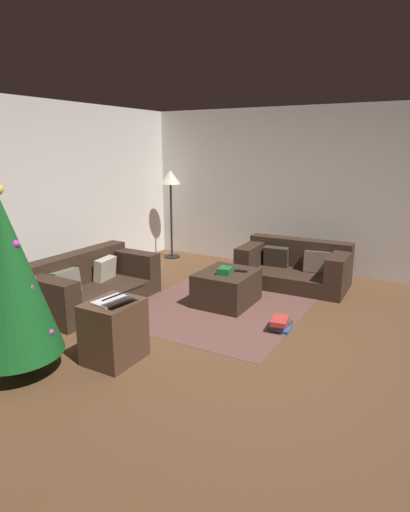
{
  "coord_description": "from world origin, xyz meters",
  "views": [
    {
      "loc": [
        -3.67,
        -1.67,
        2.0
      ],
      "look_at": [
        0.51,
        0.7,
        0.75
      ],
      "focal_mm": 29.91,
      "sensor_mm": 36.0,
      "label": 1
    }
  ],
  "objects": [
    {
      "name": "christmas_tree",
      "position": [
        -1.46,
        1.53,
        0.9
      ],
      "size": [
        0.84,
        0.84,
        1.7
      ],
      "color": "brown",
      "rests_on": "ground_plane"
    },
    {
      "name": "rear_partition",
      "position": [
        0.0,
        3.14,
        1.3
      ],
      "size": [
        6.4,
        0.12,
        2.6
      ],
      "primitive_type": "cube",
      "color": "silver",
      "rests_on": "ground_plane"
    },
    {
      "name": "gift_box",
      "position": [
        0.93,
        0.64,
        0.47
      ],
      "size": [
        0.21,
        0.18,
        0.08
      ],
      "primitive_type": "cube",
      "rotation": [
        0.0,
        0.0,
        0.12
      ],
      "color": "#19662D",
      "rests_on": "ottoman"
    },
    {
      "name": "couch_left",
      "position": [
        0.17,
        2.24,
        0.26
      ],
      "size": [
        1.73,
        0.91,
        0.64
      ],
      "rotation": [
        0.0,
        0.0,
        3.12
      ],
      "color": "#332319",
      "rests_on": "ground_plane"
    },
    {
      "name": "ottoman",
      "position": [
        1.02,
        0.66,
        0.21
      ],
      "size": [
        0.78,
        0.66,
        0.43
      ],
      "primitive_type": "cube",
      "color": "#332319",
      "rests_on": "ground_plane"
    },
    {
      "name": "corner_lamp",
      "position": [
        2.65,
        2.61,
        1.34
      ],
      "size": [
        0.36,
        0.36,
        1.58
      ],
      "color": "black",
      "rests_on": "ground_plane"
    },
    {
      "name": "area_rug",
      "position": [
        1.02,
        0.66,
        0.0
      ],
      "size": [
        2.6,
        2.0,
        0.01
      ],
      "primitive_type": "cube",
      "color": "brown",
      "rests_on": "ground_plane"
    },
    {
      "name": "side_table",
      "position": [
        -0.86,
        0.91,
        0.3
      ],
      "size": [
        0.52,
        0.44,
        0.59
      ],
      "primitive_type": "cube",
      "color": "#4C3323",
      "rests_on": "ground_plane"
    },
    {
      "name": "corner_partition",
      "position": [
        3.14,
        0.0,
        1.3
      ],
      "size": [
        0.12,
        6.4,
        2.6
      ],
      "primitive_type": "cube",
      "color": "silver",
      "rests_on": "ground_plane"
    },
    {
      "name": "tv_remote",
      "position": [
        1.11,
        0.51,
        0.44
      ],
      "size": [
        0.09,
        0.17,
        0.02
      ],
      "primitive_type": "cube",
      "rotation": [
        0.0,
        0.0,
        0.23
      ],
      "color": "black",
      "rests_on": "ottoman"
    },
    {
      "name": "laptop",
      "position": [
        -0.87,
        0.85,
        0.64
      ],
      "size": [
        0.38,
        0.42,
        0.18
      ],
      "color": "silver",
      "rests_on": "side_table"
    },
    {
      "name": "ground_plane",
      "position": [
        0.0,
        0.0,
        0.0
      ],
      "size": [
        6.4,
        6.4,
        0.0
      ],
      "primitive_type": "plane",
      "color": "brown"
    },
    {
      "name": "couch_right",
      "position": [
        2.23,
        0.15,
        0.27
      ],
      "size": [
        0.9,
        1.55,
        0.64
      ],
      "rotation": [
        0.0,
        0.0,
        1.6
      ],
      "color": "#332319",
      "rests_on": "ground_plane"
    },
    {
      "name": "book_stack",
      "position": [
        0.58,
        -0.23,
        0.07
      ],
      "size": [
        0.35,
        0.24,
        0.15
      ],
      "color": "#2D5193",
      "rests_on": "ground_plane"
    }
  ]
}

